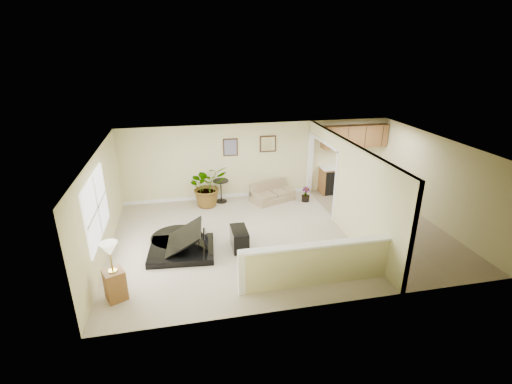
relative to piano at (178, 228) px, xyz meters
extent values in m
plane|color=#C2B097|center=(2.73, 0.25, -0.63)|extent=(9.00, 9.00, 0.00)
cube|color=beige|center=(2.73, 3.25, 0.62)|extent=(9.00, 0.04, 2.50)
cube|color=beige|center=(2.73, -2.75, 0.62)|extent=(9.00, 0.04, 2.50)
cube|color=beige|center=(-1.77, 0.25, 0.62)|extent=(0.04, 6.00, 2.50)
cube|color=beige|center=(7.23, 0.25, 0.62)|extent=(0.04, 6.00, 2.50)
cube|color=silver|center=(2.73, 0.25, 1.87)|extent=(9.00, 6.00, 0.04)
cube|color=gray|center=(5.88, 0.25, -0.62)|extent=(2.70, 6.00, 0.01)
cube|color=beige|center=(4.53, -0.95, 0.62)|extent=(0.12, 3.60, 2.50)
cube|color=beige|center=(4.53, 2.02, 1.67)|extent=(0.12, 2.35, 0.40)
cube|color=beige|center=(2.88, -2.05, -0.15)|extent=(3.30, 0.12, 0.95)
cube|color=white|center=(2.88, -2.05, 0.34)|extent=(3.40, 0.22, 0.05)
cube|color=white|center=(1.23, -2.05, -0.13)|extent=(0.14, 0.14, 1.00)
cube|color=white|center=(-1.75, -0.25, 0.82)|extent=(0.05, 2.15, 1.45)
cube|color=#392414|center=(1.78, 3.22, 1.12)|extent=(0.48, 0.03, 0.58)
cube|color=#8F5B76|center=(1.78, 3.20, 1.12)|extent=(0.40, 0.01, 0.50)
cube|color=#392414|center=(3.03, 3.22, 1.17)|extent=(0.55, 0.03, 0.55)
cube|color=silver|center=(3.03, 3.20, 1.17)|extent=(0.46, 0.01, 0.46)
cube|color=brown|center=(6.03, 2.95, -0.18)|extent=(2.30, 0.60, 0.90)
cube|color=white|center=(6.03, 2.95, 0.29)|extent=(2.36, 0.65, 0.04)
cube|color=black|center=(5.23, 2.94, -0.20)|extent=(0.60, 0.60, 0.84)
cube|color=brown|center=(6.03, 3.07, 1.32)|extent=(2.30, 0.35, 0.75)
cube|color=black|center=(0.04, -0.15, 0.21)|extent=(1.68, 1.48, 0.33)
cylinder|color=black|center=(-0.12, 0.45, 0.21)|extent=(1.35, 1.35, 0.33)
cube|color=silver|center=(0.97, -0.15, 0.17)|extent=(0.33, 1.10, 0.02)
cube|color=black|center=(-0.07, -0.04, 0.50)|extent=(1.34, 1.35, 0.73)
cube|color=black|center=(1.49, -0.18, -0.37)|extent=(0.39, 0.78, 0.52)
cube|color=#957E5F|center=(3.08, 2.66, -0.43)|extent=(1.56, 1.21, 0.38)
cube|color=#957E5F|center=(3.08, 2.96, -0.04)|extent=(1.35, 0.66, 0.40)
cube|color=#957E5F|center=(2.47, 2.66, -0.17)|extent=(0.43, 0.79, 0.15)
cube|color=#957E5F|center=(3.68, 2.66, -0.17)|extent=(0.43, 0.79, 0.15)
cylinder|color=black|center=(1.39, 2.90, -0.61)|extent=(0.37, 0.37, 0.03)
cylinder|color=black|center=(1.39, 2.90, -0.25)|extent=(0.04, 0.04, 0.72)
cylinder|color=black|center=(1.39, 2.90, 0.11)|extent=(0.52, 0.52, 0.03)
cylinder|color=black|center=(0.94, 2.69, -0.49)|extent=(0.39, 0.39, 0.27)
imported|color=#1D4C16|center=(0.94, 2.69, 0.05)|extent=(1.49, 1.39, 1.35)
cylinder|color=black|center=(4.14, 2.37, -0.54)|extent=(0.25, 0.25, 0.18)
imported|color=#1D4C16|center=(4.14, 2.37, -0.38)|extent=(0.31, 0.31, 0.49)
cube|color=brown|center=(-1.30, -1.69, -0.30)|extent=(0.50, 0.50, 0.65)
cylinder|color=#AD9439|center=(-1.30, -1.69, 0.04)|extent=(0.17, 0.17, 0.02)
cylinder|color=#AD9439|center=(-1.30, -1.69, 0.25)|extent=(0.03, 0.03, 0.43)
cone|color=beige|center=(-1.30, -1.69, 0.52)|extent=(0.35, 0.35, 0.28)
camera|label=1|loc=(0.22, -8.40, 4.21)|focal=26.00mm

